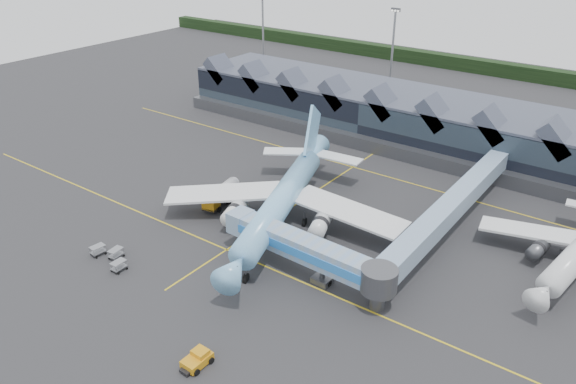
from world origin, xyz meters
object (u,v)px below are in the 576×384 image
Objects in this scene: main_airliner at (284,197)px; fuel_truck at (222,193)px; jet_bridge at (316,254)px; pushback_tug at (197,359)px.

main_airliner is 12.37m from fuel_truck.
main_airliner reaches higher than jet_bridge.
fuel_truck is (-24.66, 9.08, -2.26)m from jet_bridge.
main_airliner is 16.11m from jet_bridge.
pushback_tug is (10.97, -30.47, -3.52)m from main_airliner.
jet_bridge is at bearing -31.51° from fuel_truck.
fuel_truck is (-12.07, -0.97, -2.51)m from main_airliner.
pushback_tug is (23.05, -29.50, -1.02)m from fuel_truck.
main_airliner is at bearing 110.99° from pushback_tug.
main_airliner is 1.66× the size of jet_bridge.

